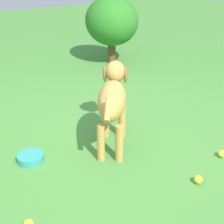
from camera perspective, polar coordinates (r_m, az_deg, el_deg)
The scene contains 7 objects.
ground at distance 3.03m, azimuth -3.36°, elevation -6.00°, with size 14.00×14.00×0.00m, color #478438.
dog at distance 2.89m, azimuth 0.09°, elevation 2.25°, with size 0.84×0.61×0.67m.
tennis_ball_0 at distance 2.69m, azimuth 13.99°, elevation -10.72°, with size 0.07×0.07×0.07m, color #C5D828.
tennis_ball_2 at distance 3.04m, azimuth 17.61°, elevation -6.54°, with size 0.07×0.07×0.07m, color #CFE42D.
tennis_ball_3 at distance 2.33m, azimuth -13.55°, elevation -17.49°, with size 0.07×0.07×0.07m, color #CED32C.
water_bowl at distance 2.93m, azimuth -13.25°, elevation -7.30°, with size 0.22×0.22×0.06m, color teal.
shrub_near at distance 5.04m, azimuth -0.06°, elevation 14.69°, with size 0.81×0.73×0.95m.
Camera 1 is at (2.31, -1.12, 1.62)m, focal length 55.65 mm.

